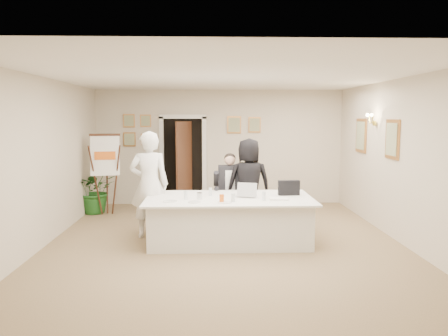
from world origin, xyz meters
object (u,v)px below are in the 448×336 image
seated_man (230,189)px  standing_man (149,185)px  laptop (246,189)px  potted_palm (96,190)px  paper_stack (279,199)px  flip_chart (106,179)px  standing_woman (249,183)px  laptop_bag (289,188)px  oj_glass (222,199)px  conference_table (229,219)px  steel_jug (199,196)px

seated_man → standing_man: bearing=-157.1°
seated_man → laptop: size_ratio=4.08×
potted_palm → paper_stack: bearing=-35.2°
standing_man → flip_chart: bearing=-65.2°
standing_man → paper_stack: standing_man is taller
standing_woman → paper_stack: size_ratio=5.62×
laptop_bag → oj_glass: laptop_bag is taller
seated_man → standing_woman: bearing=-22.0°
standing_man → potted_palm: bearing=-62.4°
flip_chart → paper_stack: bearing=-35.0°
flip_chart → potted_palm: 0.47m
laptop → conference_table: bearing=-149.6°
laptop_bag → conference_table: bearing=-175.2°
laptop → paper_stack: (0.51, -0.32, -0.12)m
conference_table → laptop: laptop is taller
laptop_bag → paper_stack: laptop_bag is taller
seated_man → flip_chart: bearing=154.8°
laptop_bag → steel_jug: size_ratio=3.40×
conference_table → standing_woman: bearing=67.1°
conference_table → flip_chart: size_ratio=1.62×
oj_glass → seated_man: bearing=82.5°
steel_jug → laptop_bag: bearing=12.0°
flip_chart → standing_man: standing_man is taller
laptop_bag → paper_stack: bearing=-125.0°
conference_table → standing_man: (-1.41, 0.36, 0.55)m
laptop_bag → potted_palm: bearing=146.1°
laptop → steel_jug: laptop is taller
seated_man → steel_jug: 1.39m
flip_chart → steel_jug: size_ratio=15.88×
seated_man → potted_palm: 3.21m
seated_man → oj_glass: 1.58m
laptop → steel_jug: bearing=-147.9°
conference_table → paper_stack: size_ratio=9.17×
standing_woman → laptop: standing_woman is taller
standing_man → oj_glass: (1.27, -0.81, -0.11)m
oj_glass → laptop: bearing=49.9°
potted_palm → laptop: size_ratio=2.94×
standing_man → oj_glass: 1.51m
seated_man → laptop: 1.08m
potted_palm → paper_stack: 4.53m
paper_stack → oj_glass: (-0.95, -0.21, 0.05)m
steel_jug → paper_stack: bearing=-3.9°
potted_palm → steel_jug: potted_palm is taller
conference_table → seated_man: size_ratio=1.95×
laptop → paper_stack: 0.62m
conference_table → laptop: (0.30, 0.07, 0.52)m
oj_glass → paper_stack: bearing=12.2°
standing_man → laptop_bag: bearing=166.9°
standing_man → standing_woman: standing_man is taller
conference_table → seated_man: (0.06, 1.12, 0.33)m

